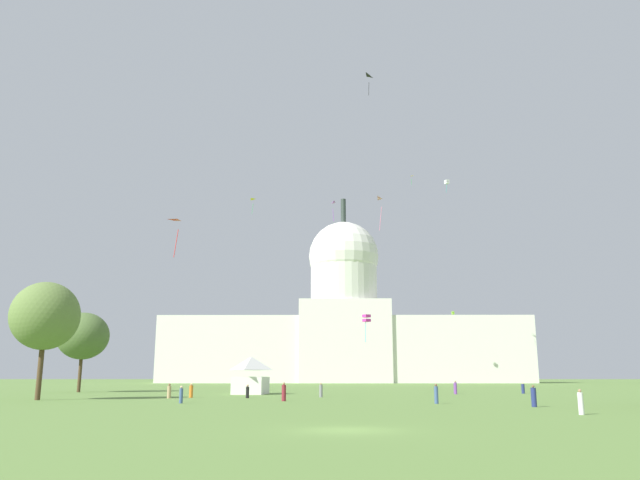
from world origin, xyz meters
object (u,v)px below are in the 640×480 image
person_purple_edge_west (456,388)px  person_black_back_left (247,392)px  tree_west_near (83,336)px  person_maroon_mid_left (284,393)px  kite_black_high (367,79)px  kite_pink_mid (382,204)px  kite_red_low (177,226)px  kite_magenta_low (367,318)px  kite_gold_high (411,178)px  person_navy_near_tent (534,397)px  person_white_back_center (581,403)px  kite_lime_mid (453,313)px  event_tent (251,375)px  person_denim_deep_crowd (181,395)px  person_grey_near_tree_east (321,391)px  person_navy_front_left (523,389)px  kite_yellow_high (251,200)px  capitol_building (344,329)px  person_denim_mid_right (436,394)px  person_purple_front_center (455,388)px  person_tan_lawn_far_left (169,392)px  tree_west_mid (45,316)px  kite_violet_mid (335,206)px  person_orange_front_right (191,391)px  kite_white_high (447,182)px

person_purple_edge_west → person_black_back_left: bearing=61.4°
tree_west_near → person_maroon_mid_left: bearing=-45.1°
person_purple_edge_west → kite_black_high: bearing=-10.8°
tree_west_near → kite_pink_mid: bearing=-25.0°
kite_red_low → kite_magenta_low: 47.90m
kite_gold_high → person_navy_near_tent: bearing=-45.2°
person_white_back_center → kite_lime_mid: bearing=-20.3°
event_tent → person_denim_deep_crowd: bearing=-91.7°
person_white_back_center → person_grey_near_tree_east: 36.73m
person_maroon_mid_left → person_navy_front_left: bearing=-164.4°
person_purple_edge_west → person_grey_near_tree_east: size_ratio=1.10×
kite_yellow_high → kite_lime_mid: size_ratio=3.85×
person_white_back_center → person_maroon_mid_left: bearing=32.1°
event_tent → person_maroon_mid_left: (5.94, -23.04, -1.68)m
event_tent → person_black_back_left: size_ratio=4.73×
capitol_building → event_tent: (-16.60, -128.12, -15.53)m
person_maroon_mid_left → kite_magenta_low: size_ratio=0.40×
person_maroon_mid_left → person_navy_front_left: (31.50, 26.23, -0.15)m
person_denim_mid_right → kite_lime_mid: bearing=126.0°
event_tent → person_grey_near_tree_east: event_tent is taller
kite_yellow_high → kite_pink_mid: 77.49m
capitol_building → kite_pink_mid: bearing=-89.8°
kite_yellow_high → person_maroon_mid_left: bearing=-34.3°
capitol_building → kite_lime_mid: size_ratio=125.39×
event_tent → person_purple_front_center: (27.98, 2.81, -1.77)m
person_tan_lawn_far_left → kite_lime_mid: 134.48m
person_purple_front_center → kite_pink_mid: kite_pink_mid is taller
person_grey_near_tree_east → person_purple_front_center: bearing=-41.2°
kite_lime_mid → person_black_back_left: bearing=-130.2°
tree_west_mid → kite_magenta_low: (36.13, 36.92, 3.02)m
person_grey_near_tree_east → kite_violet_mid: (2.49, 40.15, 33.28)m
person_orange_front_right → kite_black_high: kite_black_high is taller
person_white_back_center → kite_yellow_high: kite_yellow_high is taller
kite_lime_mid → person_tan_lawn_far_left: bearing=-133.6°
event_tent → person_navy_near_tent: 43.52m
event_tent → kite_violet_mid: (11.99, 28.39, 31.51)m
kite_magenta_low → person_tan_lawn_far_left: bearing=18.9°
kite_magenta_low → person_black_back_left: bearing=29.8°
capitol_building → kite_gold_high: (17.85, -44.96, 39.29)m
person_navy_near_tent → kite_magenta_low: (-9.86, 50.76, 10.79)m
kite_yellow_high → kite_white_high: (47.64, -0.68, 4.33)m
person_purple_front_center → person_tan_lawn_far_left: person_purple_front_center is taller
tree_west_near → person_purple_edge_west: size_ratio=6.77×
event_tent → tree_west_mid: (-19.35, -20.53, 6.04)m
person_maroon_mid_left → person_grey_near_tree_east: bearing=-131.6°
person_denim_deep_crowd → kite_gold_high: bearing=-138.1°
event_tent → kite_pink_mid: kite_pink_mid is taller
person_orange_front_right → person_tan_lawn_far_left: size_ratio=1.00×
person_purple_edge_west → kite_red_low: (-32.03, -25.92, 16.09)m
capitol_building → kite_violet_mid: capitol_building is taller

